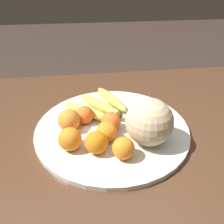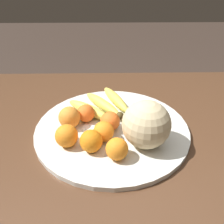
# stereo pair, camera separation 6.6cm
# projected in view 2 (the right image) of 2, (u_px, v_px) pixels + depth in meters

# --- Properties ---
(kitchen_table) EXTENTS (1.60, 1.04, 0.76)m
(kitchen_table) POSITION_uv_depth(u_px,v_px,m) (90.00, 162.00, 0.69)
(kitchen_table) COLOR #4C301E
(kitchen_table) RESTS_ON ground_plane
(fruit_bowl) EXTENTS (0.47, 0.47, 0.02)m
(fruit_bowl) POSITION_uv_depth(u_px,v_px,m) (112.00, 127.00, 0.69)
(fruit_bowl) COLOR silver
(fruit_bowl) RESTS_ON kitchen_table
(melon) EXTENTS (0.13, 0.13, 0.13)m
(melon) POSITION_uv_depth(u_px,v_px,m) (146.00, 124.00, 0.58)
(melon) COLOR beige
(melon) RESTS_ON fruit_bowl
(banana_bunch) EXTENTS (0.23, 0.24, 0.04)m
(banana_bunch) POSITION_uv_depth(u_px,v_px,m) (103.00, 104.00, 0.76)
(banana_bunch) COLOR #473819
(banana_bunch) RESTS_ON fruit_bowl
(orange_front_left) EXTENTS (0.06, 0.06, 0.06)m
(orange_front_left) POSITION_uv_depth(u_px,v_px,m) (110.00, 121.00, 0.65)
(orange_front_left) COLOR orange
(orange_front_left) RESTS_ON fruit_bowl
(orange_front_right) EXTENTS (0.07, 0.07, 0.07)m
(orange_front_right) POSITION_uv_depth(u_px,v_px,m) (69.00, 117.00, 0.66)
(orange_front_right) COLOR orange
(orange_front_right) RESTS_ON fruit_bowl
(orange_mid_center) EXTENTS (0.06, 0.06, 0.06)m
(orange_mid_center) POSITION_uv_depth(u_px,v_px,m) (67.00, 136.00, 0.59)
(orange_mid_center) COLOR orange
(orange_mid_center) RESTS_ON fruit_bowl
(orange_back_left) EXTENTS (0.06, 0.06, 0.06)m
(orange_back_left) POSITION_uv_depth(u_px,v_px,m) (91.00, 141.00, 0.57)
(orange_back_left) COLOR orange
(orange_back_left) RESTS_ON fruit_bowl
(orange_back_right) EXTENTS (0.06, 0.06, 0.06)m
(orange_back_right) POSITION_uv_depth(u_px,v_px,m) (86.00, 113.00, 0.69)
(orange_back_right) COLOR orange
(orange_back_right) RESTS_ON fruit_bowl
(orange_top_small) EXTENTS (0.06, 0.06, 0.06)m
(orange_top_small) POSITION_uv_depth(u_px,v_px,m) (117.00, 149.00, 0.55)
(orange_top_small) COLOR orange
(orange_top_small) RESTS_ON fruit_bowl
(orange_side_extra) EXTENTS (0.06, 0.06, 0.06)m
(orange_side_extra) POSITION_uv_depth(u_px,v_px,m) (104.00, 131.00, 0.61)
(orange_side_extra) COLOR orange
(orange_side_extra) RESTS_ON fruit_bowl
(produce_tag) EXTENTS (0.08, 0.05, 0.00)m
(produce_tag) POSITION_uv_depth(u_px,v_px,m) (95.00, 129.00, 0.67)
(produce_tag) COLOR white
(produce_tag) RESTS_ON fruit_bowl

